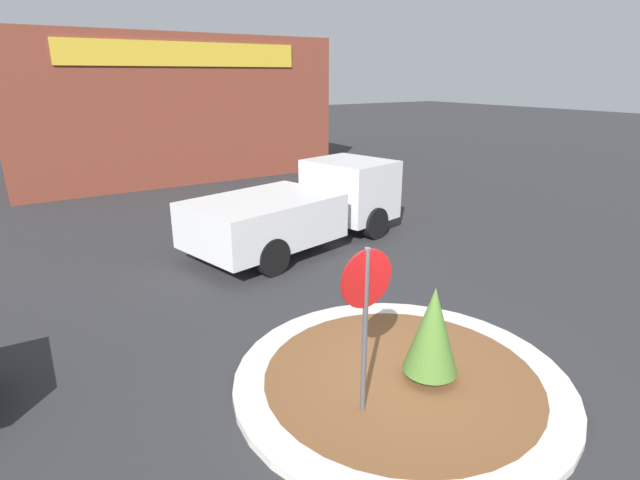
# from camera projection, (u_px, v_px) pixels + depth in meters

# --- Properties ---
(ground_plane) EXTENTS (120.00, 120.00, 0.00)m
(ground_plane) POSITION_uv_depth(u_px,v_px,m) (400.00, 383.00, 7.46)
(ground_plane) COLOR #2D2D30
(traffic_island) EXTENTS (4.96, 4.96, 0.13)m
(traffic_island) POSITION_uv_depth(u_px,v_px,m) (401.00, 379.00, 7.44)
(traffic_island) COLOR beige
(traffic_island) RESTS_ON ground_plane
(stop_sign) EXTENTS (0.76, 0.07, 2.42)m
(stop_sign) POSITION_uv_depth(u_px,v_px,m) (366.00, 303.00, 6.19)
(stop_sign) COLOR #4C4C51
(stop_sign) RESTS_ON ground_plane
(island_shrub) EXTENTS (0.80, 0.80, 1.45)m
(island_shrub) POSITION_uv_depth(u_px,v_px,m) (433.00, 330.00, 7.11)
(island_shrub) COLOR brown
(island_shrub) RESTS_ON traffic_island
(utility_truck) EXTENTS (6.44, 3.64, 2.05)m
(utility_truck) POSITION_uv_depth(u_px,v_px,m) (304.00, 206.00, 13.28)
(utility_truck) COLOR silver
(utility_truck) RESTS_ON ground_plane
(storefront_building) EXTENTS (13.38, 6.07, 5.94)m
(storefront_building) POSITION_uv_depth(u_px,v_px,m) (168.00, 108.00, 22.32)
(storefront_building) COLOR brown
(storefront_building) RESTS_ON ground_plane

